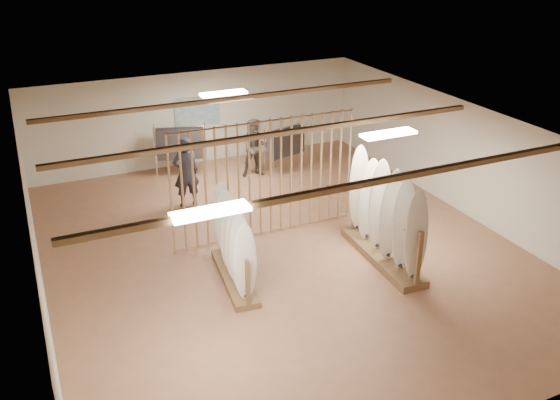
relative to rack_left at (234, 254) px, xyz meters
name	(u,v)px	position (x,y,z in m)	size (l,w,h in m)	color
floor	(280,248)	(1.40, 0.83, -0.62)	(12.00, 12.00, 0.00)	#A5704F
ceiling	(280,130)	(1.40, 0.83, 2.18)	(12.00, 12.00, 0.00)	gray
wall_back	(197,118)	(1.40, 6.83, 0.78)	(12.00, 12.00, 0.00)	silver
wall_front	(467,358)	(1.40, -5.17, 0.78)	(12.00, 12.00, 0.00)	silver
wall_left	(34,237)	(-3.60, 0.83, 0.78)	(12.00, 12.00, 0.00)	silver
wall_right	(463,158)	(6.40, 0.83, 0.78)	(12.00, 12.00, 0.00)	silver
ceiling_slats	(280,133)	(1.40, 0.83, 2.10)	(9.50, 6.12, 0.10)	brown
light_panels	(280,132)	(1.40, 0.83, 2.12)	(1.20, 0.35, 0.06)	white
bamboo_partition	(265,179)	(1.40, 1.63, 0.78)	(4.45, 0.05, 2.78)	tan
poster	(197,112)	(1.40, 6.81, 0.98)	(1.40, 0.03, 0.90)	teal
rack_left	(234,254)	(0.00, 0.00, 0.00)	(0.76, 2.30, 1.82)	brown
rack_right	(384,229)	(3.22, -0.54, 0.13)	(0.74, 2.75, 2.19)	brown
clothing_rack_a	(180,144)	(0.59, 5.94, 0.37)	(1.38, 0.71, 1.53)	silver
clothing_rack_b	(286,142)	(3.50, 5.04, 0.28)	(1.25, 0.67, 1.40)	silver
shopper_a	(186,168)	(0.17, 3.91, 0.42)	(0.77, 0.52, 2.10)	#26252C
shopper_b	(256,144)	(2.56, 5.08, 0.34)	(0.93, 0.72, 1.92)	#3D362F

